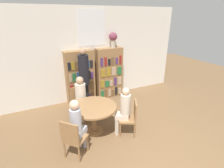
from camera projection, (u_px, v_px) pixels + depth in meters
name	position (u px, v px, depth m)	size (l,w,h in m)	color
ground_plane	(158.00, 167.00, 3.36)	(16.00, 16.00, 0.00)	brown
wall_back	(92.00, 55.00, 5.75)	(6.40, 0.07, 3.00)	silver
bookshelf_left	(80.00, 77.00, 5.62)	(0.91, 0.34, 1.72)	olive
bookshelf_right	(109.00, 73.00, 6.04)	(0.91, 0.34, 1.72)	olive
flower_vase	(113.00, 38.00, 5.68)	(0.27, 0.27, 0.49)	#B7AD9E
reading_table	(94.00, 111.00, 4.17)	(1.11, 1.11, 0.72)	olive
chair_near_camera	(73.00, 137.00, 3.44)	(0.57, 0.57, 0.87)	olive
chair_left_side	(79.00, 101.00, 4.91)	(0.44, 0.44, 0.87)	olive
chair_far_side	(131.00, 116.00, 4.16)	(0.54, 0.54, 0.87)	olive
seated_reader_left	(81.00, 96.00, 4.69)	(0.32, 0.40, 1.24)	beige
seated_reader_right	(123.00, 109.00, 4.10)	(0.39, 0.36, 1.21)	beige
seated_reader_back	(77.00, 123.00, 3.52)	(0.39, 0.38, 1.24)	#B2B7C6
librarian_standing	(84.00, 73.00, 5.09)	(0.30, 0.57, 1.87)	black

